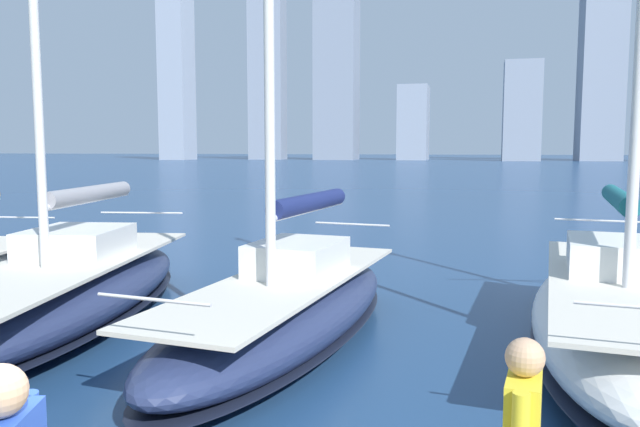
# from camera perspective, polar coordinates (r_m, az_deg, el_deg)

# --- Properties ---
(city_skyline) EXTENTS (162.04, 23.28, 54.05)m
(city_skyline) POSITION_cam_1_polar(r_m,az_deg,el_deg) (165.46, 12.96, 12.92)
(city_skyline) COLOR #8D97A6
(city_skyline) RESTS_ON ground
(sailboat_teal) EXTENTS (3.66, 8.92, 12.24)m
(sailboat_teal) POSITION_cam_1_polar(r_m,az_deg,el_deg) (11.08, 25.81, -8.03)
(sailboat_teal) COLOR white
(sailboat_teal) RESTS_ON ground
(sailboat_navy) EXTENTS (3.19, 8.22, 10.71)m
(sailboat_navy) POSITION_cam_1_polar(r_m,az_deg,el_deg) (10.52, -3.01, -8.38)
(sailboat_navy) COLOR navy
(sailboat_navy) RESTS_ON ground
(sailboat_grey) EXTENTS (4.15, 9.25, 9.41)m
(sailboat_grey) POSITION_cam_1_polar(r_m,az_deg,el_deg) (12.71, -22.18, -6.36)
(sailboat_grey) COLOR navy
(sailboat_grey) RESTS_ON ground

